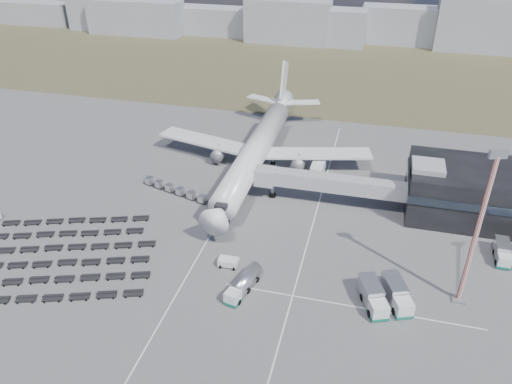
# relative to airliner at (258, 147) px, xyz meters

# --- Properties ---
(ground) EXTENTS (420.00, 420.00, 0.00)m
(ground) POSITION_rel_airliner_xyz_m (0.00, -32.38, -5.29)
(ground) COLOR #565659
(ground) RESTS_ON ground
(grass_strip) EXTENTS (420.00, 90.00, 0.01)m
(grass_strip) POSITION_rel_airliner_xyz_m (0.00, 77.62, -5.29)
(grass_strip) COLOR #454029
(grass_strip) RESTS_ON ground
(lane_markings) EXTENTS (47.12, 110.00, 0.01)m
(lane_markings) POSITION_rel_airliner_xyz_m (9.77, -29.38, -5.29)
(lane_markings) COLOR silver
(lane_markings) RESTS_ON ground
(terminal) EXTENTS (30.40, 16.40, 11.00)m
(terminal) POSITION_rel_airliner_xyz_m (47.77, -8.41, -0.04)
(terminal) COLOR black
(terminal) RESTS_ON ground
(jet_bridge) EXTENTS (30.30, 3.80, 7.05)m
(jet_bridge) POSITION_rel_airliner_xyz_m (15.90, -11.95, -0.24)
(jet_bridge) COLOR #939399
(jet_bridge) RESTS_ON ground
(airliner) EXTENTS (51.59, 64.53, 17.62)m
(airliner) POSITION_rel_airliner_xyz_m (0.00, 0.00, 0.00)
(airliner) COLOR silver
(airliner) RESTS_ON ground
(skyline) EXTENTS (312.09, 24.53, 20.74)m
(skyline) POSITION_rel_airliner_xyz_m (2.17, 118.19, 3.04)
(skyline) COLOR #9599A2
(skyline) RESTS_ON ground
(fuel_tanker) EXTENTS (4.26, 9.05, 2.84)m
(fuel_tanker) POSITION_rel_airliner_xyz_m (8.09, -41.13, -3.87)
(fuel_tanker) COLOR silver
(fuel_tanker) RESTS_ON ground
(pushback_tug) EXTENTS (3.43, 1.98, 1.51)m
(pushback_tug) POSITION_rel_airliner_xyz_m (4.00, -35.85, -4.53)
(pushback_tug) COLOR silver
(pushback_tug) RESTS_ON ground
(catering_truck) EXTENTS (3.00, 7.00, 3.18)m
(catering_truck) POSITION_rel_airliner_xyz_m (14.08, -0.52, -3.66)
(catering_truck) COLOR silver
(catering_truck) RESTS_ON ground
(service_trucks_near) EXTENTS (8.94, 9.66, 3.14)m
(service_trucks_near) POSITION_rel_airliner_xyz_m (30.02, -38.54, -3.59)
(service_trucks_near) COLOR silver
(service_trucks_near) RESTS_ON ground
(service_trucks_far) EXTENTS (5.63, 6.68, 2.63)m
(service_trucks_far) POSITION_rel_airliner_xyz_m (51.01, -22.13, -3.86)
(service_trucks_far) COLOR silver
(service_trucks_far) RESTS_ON ground
(uld_row) EXTENTS (19.24, 7.24, 1.53)m
(uld_row) POSITION_rel_airliner_xyz_m (-12.81, -15.96, -4.38)
(uld_row) COLOR black
(uld_row) RESTS_ON ground
(baggage_dollies) EXTENTS (36.78, 31.90, 0.74)m
(baggage_dollies) POSITION_rel_airliner_xyz_m (-25.64, -41.16, -4.92)
(baggage_dollies) COLOR black
(baggage_dollies) RESTS_ON ground
(floodlight_mast) EXTENTS (2.49, 2.01, 26.08)m
(floodlight_mast) POSITION_rel_airliner_xyz_m (41.34, -34.73, 7.78)
(floodlight_mast) COLOR #AE291B
(floodlight_mast) RESTS_ON ground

